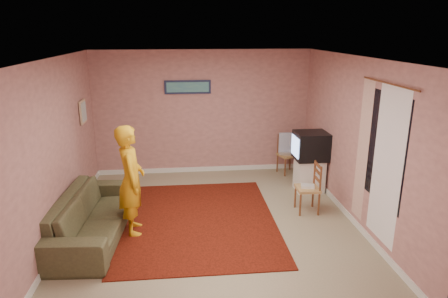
{
  "coord_description": "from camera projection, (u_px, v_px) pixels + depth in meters",
  "views": [
    {
      "loc": [
        -0.43,
        -5.75,
        2.97
      ],
      "look_at": [
        0.25,
        0.6,
        1.06
      ],
      "focal_mm": 32.0,
      "sensor_mm": 36.0,
      "label": 1
    }
  ],
  "objects": [
    {
      "name": "ground",
      "position": [
        212.0,
        224.0,
        6.37
      ],
      "size": [
        5.0,
        5.0,
        0.0
      ],
      "primitive_type": "plane",
      "color": "gray",
      "rests_on": "ground"
    },
    {
      "name": "wall_back",
      "position": [
        203.0,
        113.0,
        8.38
      ],
      "size": [
        4.5,
        0.02,
        2.6
      ],
      "primitive_type": "cube",
      "color": "tan",
      "rests_on": "ground"
    },
    {
      "name": "wall_front",
      "position": [
        233.0,
        222.0,
        3.62
      ],
      "size": [
        4.5,
        0.02,
        2.6
      ],
      "primitive_type": "cube",
      "color": "tan",
      "rests_on": "ground"
    },
    {
      "name": "wall_left",
      "position": [
        57.0,
        150.0,
        5.77
      ],
      "size": [
        0.02,
        5.0,
        2.6
      ],
      "primitive_type": "cube",
      "color": "tan",
      "rests_on": "ground"
    },
    {
      "name": "wall_right",
      "position": [
        355.0,
        142.0,
        6.23
      ],
      "size": [
        0.02,
        5.0,
        2.6
      ],
      "primitive_type": "cube",
      "color": "tan",
      "rests_on": "ground"
    },
    {
      "name": "ceiling",
      "position": [
        211.0,
        57.0,
        5.63
      ],
      "size": [
        4.5,
        5.0,
        0.02
      ],
      "primitive_type": "cube",
      "color": "silver",
      "rests_on": "wall_back"
    },
    {
      "name": "baseboard_back",
      "position": [
        204.0,
        169.0,
        8.73
      ],
      "size": [
        4.5,
        0.02,
        0.1
      ],
      "primitive_type": "cube",
      "color": "silver",
      "rests_on": "ground"
    },
    {
      "name": "baseboard_left",
      "position": [
        67.0,
        228.0,
        6.13
      ],
      "size": [
        0.02,
        5.0,
        0.1
      ],
      "primitive_type": "cube",
      "color": "silver",
      "rests_on": "ground"
    },
    {
      "name": "baseboard_right",
      "position": [
        348.0,
        214.0,
        6.58
      ],
      "size": [
        0.02,
        5.0,
        0.1
      ],
      "primitive_type": "cube",
      "color": "silver",
      "rests_on": "ground"
    },
    {
      "name": "window",
      "position": [
        384.0,
        149.0,
        5.33
      ],
      "size": [
        0.01,
        1.1,
        1.5
      ],
      "primitive_type": "cube",
      "color": "black",
      "rests_on": "wall_right"
    },
    {
      "name": "curtain_sheer",
      "position": [
        387.0,
        167.0,
        5.24
      ],
      "size": [
        0.01,
        0.75,
        2.1
      ],
      "primitive_type": "cube",
      "color": "white",
      "rests_on": "wall_right"
    },
    {
      "name": "curtain_floral",
      "position": [
        363.0,
        151.0,
        5.9
      ],
      "size": [
        0.01,
        0.35,
        2.1
      ],
      "primitive_type": "cube",
      "color": "silver",
      "rests_on": "wall_right"
    },
    {
      "name": "curtain_rod",
      "position": [
        389.0,
        83.0,
        5.07
      ],
      "size": [
        0.02,
        1.4,
        0.02
      ],
      "primitive_type": "cylinder",
      "rotation": [
        1.57,
        0.0,
        0.0
      ],
      "color": "brown",
      "rests_on": "wall_right"
    },
    {
      "name": "picture_back",
      "position": [
        188.0,
        87.0,
        8.16
      ],
      "size": [
        0.95,
        0.04,
        0.28
      ],
      "color": "#151B3A",
      "rests_on": "wall_back"
    },
    {
      "name": "picture_left",
      "position": [
        83.0,
        112.0,
        7.23
      ],
      "size": [
        0.04,
        0.38,
        0.42
      ],
      "color": "#CFB48E",
      "rests_on": "wall_left"
    },
    {
      "name": "area_rug",
      "position": [
        198.0,
        220.0,
        6.48
      ],
      "size": [
        2.49,
        3.1,
        0.02
      ],
      "primitive_type": "cube",
      "rotation": [
        0.0,
        0.0,
        -0.0
      ],
      "color": "black",
      "rests_on": "ground"
    },
    {
      "name": "tv_cabinet",
      "position": [
        309.0,
        175.0,
        7.62
      ],
      "size": [
        0.5,
        0.45,
        0.64
      ],
      "primitive_type": "cube",
      "color": "white",
      "rests_on": "ground"
    },
    {
      "name": "crt_tv",
      "position": [
        311.0,
        146.0,
        7.45
      ],
      "size": [
        0.62,
        0.55,
        0.52
      ],
      "rotation": [
        0.0,
        0.0,
        0.01
      ],
      "color": "black",
      "rests_on": "tv_cabinet"
    },
    {
      "name": "chair_a",
      "position": [
        288.0,
        150.0,
        8.5
      ],
      "size": [
        0.48,
        0.46,
        0.46
      ],
      "rotation": [
        0.0,
        0.0,
        0.33
      ],
      "color": "tan",
      "rests_on": "ground"
    },
    {
      "name": "dvd_player",
      "position": [
        288.0,
        152.0,
        8.52
      ],
      "size": [
        0.43,
        0.35,
        0.06
      ],
      "primitive_type": "cube",
      "rotation": [
        0.0,
        0.0,
        -0.26
      ],
      "color": "#B1B0B6",
      "rests_on": "chair_a"
    },
    {
      "name": "blue_throw",
      "position": [
        289.0,
        143.0,
        8.46
      ],
      "size": [
        0.42,
        0.05,
        0.44
      ],
      "primitive_type": "cube",
      "color": "#809AD1",
      "rests_on": "chair_a"
    },
    {
      "name": "chair_b",
      "position": [
        308.0,
        183.0,
        6.67
      ],
      "size": [
        0.38,
        0.4,
        0.46
      ],
      "rotation": [
        0.0,
        0.0,
        -1.6
      ],
      "color": "tan",
      "rests_on": "ground"
    },
    {
      "name": "game_console",
      "position": [
        308.0,
        186.0,
        6.69
      ],
      "size": [
        0.25,
        0.2,
        0.04
      ],
      "primitive_type": "cube",
      "rotation": [
        0.0,
        0.0,
        -0.23
      ],
      "color": "silver",
      "rests_on": "chair_b"
    },
    {
      "name": "sofa",
      "position": [
        93.0,
        215.0,
        5.92
      ],
      "size": [
        1.03,
        2.32,
        0.66
      ],
      "primitive_type": "imported",
      "rotation": [
        0.0,
        0.0,
        1.5
      ],
      "color": "#4C4D2E",
      "rests_on": "ground"
    },
    {
      "name": "person",
      "position": [
        131.0,
        180.0,
        5.9
      ],
      "size": [
        0.48,
        0.66,
        1.67
      ],
      "primitive_type": "imported",
      "rotation": [
        0.0,
        0.0,
        1.71
      ],
      "color": "gold",
      "rests_on": "ground"
    }
  ]
}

